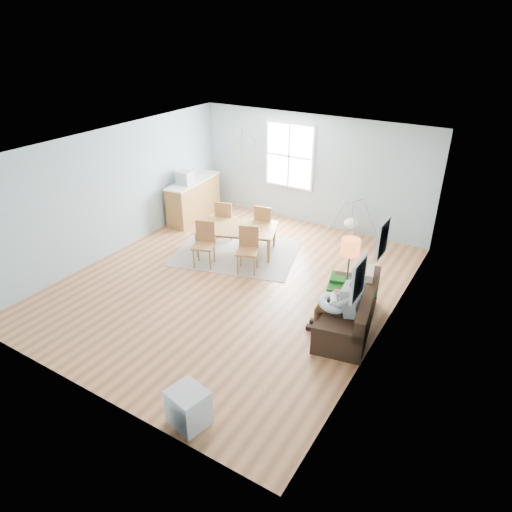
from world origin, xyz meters
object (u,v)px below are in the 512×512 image
Objects in this scene: floor_lamp at (350,254)px; storage_cube at (188,407)px; toddler at (350,289)px; chair_sw at (204,241)px; chair_ne at (264,222)px; father at (342,302)px; sofa at (350,314)px; chair_nw at (225,217)px; chair_se at (248,246)px; counter at (194,199)px; monitor at (185,178)px; dining_table at (236,240)px; baby_swing at (352,223)px.

storage_cube is at bearing -104.58° from floor_lamp.
toddler is 3.36m from chair_sw.
father is at bearing -39.54° from chair_ne.
father is 0.79× the size of floor_lamp.
sofa is at bearing 71.36° from storage_cube.
sofa is 2.10× the size of chair_nw.
chair_nw is at bearing -164.07° from chair_ne.
storage_cube is 5.56m from chair_nw.
sofa is at bearing -25.26° from chair_nw.
father is 2.94m from storage_cube.
chair_ne is at bearing 144.66° from sofa.
toddler is 0.79× the size of chair_se.
chair_nw is 1.55m from counter.
dining_table is at bearing -21.34° from monitor.
chair_sw is at bearing -41.90° from monitor.
monitor reaches higher than sofa.
sofa is 2.63× the size of toddler.
chair_se is at bearing 156.50° from father.
father is 1.28× the size of chair_nw.
floor_lamp is 5.54m from counter.
baby_swing is (-1.04, 3.08, -0.83)m from floor_lamp.
counter is at bearing 152.30° from father.
chair_nw is 2.96m from baby_swing.
chair_nw reaches higher than storage_cube.
dining_table is at bearing 153.01° from father.
sofa is 3.20m from storage_cube.
chair_se is (-2.52, 0.79, 0.27)m from sofa.
toddler is (-0.03, 0.44, -0.01)m from father.
monitor is at bearing 159.28° from floor_lamp.
floor_lamp is 3.35m from chair_sw.
chair_sw is 0.77× the size of baby_swing.
floor_lamp is at bearing 156.96° from toddler.
floor_lamp is at bearing -71.36° from baby_swing.
counter reaches higher than chair_sw.
chair_se is (-2.34, 0.60, -0.72)m from floor_lamp.
chair_sw reaches higher than chair_ne.
father is 0.70× the size of dining_table.
dining_table is at bearing -28.75° from counter.
floor_lamp reaches higher than baby_swing.
monitor reaches higher than storage_cube.
monitor reaches higher than dining_table.
counter is at bearing -167.93° from baby_swing.
chair_se reaches higher than dining_table.
chair_sw reaches higher than chair_se.
chair_ne is (-2.82, 2.32, -0.11)m from father.
chair_se is at bearing 165.40° from toddler.
counter is 5.11× the size of monitor.
father reaches higher than sofa.
chair_nw is (-3.60, 1.59, -0.73)m from floor_lamp.
storage_cube is (-0.84, -3.22, -1.00)m from floor_lamp.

